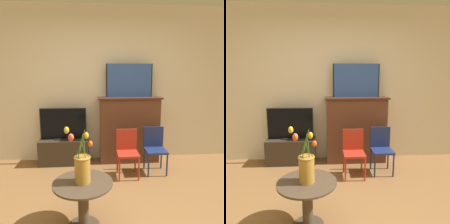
# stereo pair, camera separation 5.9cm
# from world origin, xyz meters

# --- Properties ---
(wall_back) EXTENTS (8.00, 0.06, 2.70)m
(wall_back) POSITION_xyz_m (0.00, 2.13, 1.35)
(wall_back) COLOR beige
(wall_back) RESTS_ON ground
(fireplace_mantel) EXTENTS (1.09, 0.37, 1.15)m
(fireplace_mantel) POSITION_xyz_m (0.47, 1.93, 0.59)
(fireplace_mantel) COLOR brown
(fireplace_mantel) RESTS_ON ground
(painting) EXTENTS (0.80, 0.03, 0.56)m
(painting) POSITION_xyz_m (0.46, 1.94, 1.43)
(painting) COLOR black
(painting) RESTS_ON fireplace_mantel
(tv_stand) EXTENTS (0.83, 0.35, 0.43)m
(tv_stand) POSITION_xyz_m (-0.67, 1.90, 0.22)
(tv_stand) COLOR #382D23
(tv_stand) RESTS_ON ground
(tv_monitor) EXTENTS (0.78, 0.12, 0.54)m
(tv_monitor) POSITION_xyz_m (-0.67, 1.91, 0.70)
(tv_monitor) COLOR black
(tv_monitor) RESTS_ON tv_stand
(chair_red) EXTENTS (0.32, 0.32, 0.71)m
(chair_red) POSITION_xyz_m (0.35, 1.36, 0.41)
(chair_red) COLOR #B22D1E
(chair_red) RESTS_ON ground
(chair_blue) EXTENTS (0.32, 0.32, 0.71)m
(chair_blue) POSITION_xyz_m (0.81, 1.46, 0.41)
(chair_blue) COLOR navy
(chair_blue) RESTS_ON ground
(side_table) EXTENTS (0.60, 0.60, 0.50)m
(side_table) POSITION_xyz_m (-0.27, 0.24, 0.33)
(side_table) COLOR #4C3D2D
(side_table) RESTS_ON ground
(vase_tulips) EXTENTS (0.27, 0.17, 0.56)m
(vase_tulips) POSITION_xyz_m (-0.27, 0.24, 0.67)
(vase_tulips) COLOR #B78433
(vase_tulips) RESTS_ON side_table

